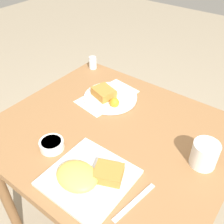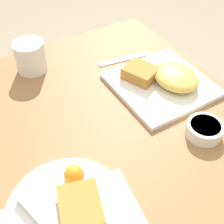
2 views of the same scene
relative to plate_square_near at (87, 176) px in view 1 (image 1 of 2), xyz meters
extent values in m
plane|color=gray|center=(-0.08, 0.24, -0.76)|extent=(8.00, 8.00, 0.00)
cube|color=olive|center=(-0.08, 0.24, -0.04)|extent=(0.94, 0.81, 0.04)
cylinder|color=brown|center=(-0.49, -0.10, -0.41)|extent=(0.05, 0.05, 0.70)
cylinder|color=brown|center=(-0.49, 0.59, -0.41)|extent=(0.05, 0.05, 0.70)
cylinder|color=brown|center=(0.33, 0.59, -0.41)|extent=(0.05, 0.05, 0.70)
cube|color=silver|center=(-0.24, 0.42, -0.02)|extent=(0.20, 0.30, 0.00)
cube|color=white|center=(0.00, 0.01, -0.01)|extent=(0.26, 0.26, 0.01)
ellipsoid|color=#E5BC51|center=(-0.02, -0.03, 0.01)|extent=(0.15, 0.12, 0.04)
cube|color=#B77A33|center=(0.05, 0.05, 0.01)|extent=(0.12, 0.11, 0.04)
cylinder|color=white|center=(-0.22, 0.41, -0.01)|extent=(0.25, 0.25, 0.01)
cube|color=#B77A33|center=(-0.25, 0.40, 0.02)|extent=(0.12, 0.11, 0.04)
cube|color=beige|center=(-0.20, 0.46, 0.01)|extent=(0.12, 0.08, 0.02)
sphere|color=orange|center=(-0.16, 0.37, 0.01)|extent=(0.04, 0.04, 0.04)
cylinder|color=white|center=(-0.20, 0.03, 0.00)|extent=(0.09, 0.09, 0.03)
cylinder|color=beige|center=(-0.20, 0.03, 0.01)|extent=(0.07, 0.07, 0.00)
cylinder|color=white|center=(-0.48, 0.59, 0.01)|extent=(0.04, 0.04, 0.06)
cylinder|color=white|center=(-0.48, 0.59, -0.01)|extent=(0.03, 0.03, 0.03)
cylinder|color=silver|center=(-0.48, 0.59, 0.04)|extent=(0.04, 0.04, 0.01)
cube|color=silver|center=(0.17, 0.03, -0.02)|extent=(0.04, 0.18, 0.00)
cylinder|color=white|center=(0.28, 0.30, 0.03)|extent=(0.09, 0.09, 0.09)
camera|label=1|loc=(0.39, -0.38, 0.70)|focal=42.00mm
camera|label=2|loc=(-0.53, 0.50, 0.57)|focal=50.00mm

